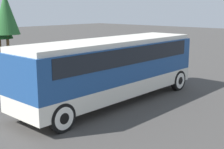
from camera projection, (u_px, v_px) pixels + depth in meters
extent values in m
plane|color=#423F3D|center=(112.00, 102.00, 15.27)|extent=(120.00, 120.00, 0.00)
cube|color=silver|center=(112.00, 86.00, 15.10)|extent=(10.20, 2.58, 0.71)
cube|color=navy|center=(112.00, 61.00, 14.85)|extent=(10.20, 2.58, 1.66)
cube|color=black|center=(112.00, 53.00, 14.76)|extent=(8.97, 2.62, 0.75)
cube|color=silver|center=(112.00, 42.00, 14.65)|extent=(9.99, 2.37, 0.22)
cube|color=navy|center=(168.00, 55.00, 18.48)|extent=(0.36, 2.48, 1.90)
cylinder|color=black|center=(178.00, 80.00, 17.42)|extent=(1.11, 0.28, 1.11)
cylinder|color=silver|center=(178.00, 80.00, 17.42)|extent=(0.87, 0.30, 0.87)
cylinder|color=black|center=(178.00, 80.00, 17.42)|extent=(0.42, 0.32, 0.42)
cylinder|color=black|center=(144.00, 74.00, 18.97)|extent=(1.11, 0.28, 1.11)
cylinder|color=silver|center=(144.00, 74.00, 18.97)|extent=(0.87, 0.30, 0.87)
cylinder|color=black|center=(144.00, 74.00, 18.97)|extent=(0.42, 0.32, 0.42)
cylinder|color=black|center=(62.00, 118.00, 11.45)|extent=(1.11, 0.28, 1.11)
cylinder|color=silver|center=(62.00, 118.00, 11.45)|extent=(0.87, 0.30, 0.87)
cylinder|color=black|center=(62.00, 118.00, 11.45)|extent=(0.42, 0.32, 0.42)
cylinder|color=black|center=(26.00, 105.00, 13.00)|extent=(1.11, 0.28, 1.11)
cylinder|color=silver|center=(26.00, 105.00, 13.00)|extent=(0.87, 0.30, 0.87)
cylinder|color=black|center=(26.00, 105.00, 13.00)|extent=(0.42, 0.32, 0.42)
cube|color=navy|center=(38.00, 65.00, 22.32)|extent=(4.50, 1.87, 0.65)
cube|color=black|center=(36.00, 57.00, 22.07)|extent=(2.34, 1.68, 0.52)
cylinder|color=black|center=(66.00, 66.00, 23.13)|extent=(0.62, 0.22, 0.62)
cylinder|color=black|center=(66.00, 66.00, 23.13)|extent=(0.24, 0.26, 0.24)
cylinder|color=black|center=(52.00, 63.00, 24.24)|extent=(0.62, 0.22, 0.62)
cylinder|color=black|center=(52.00, 63.00, 24.24)|extent=(0.24, 0.26, 0.24)
cylinder|color=black|center=(23.00, 73.00, 20.50)|extent=(0.62, 0.22, 0.62)
cylinder|color=black|center=(23.00, 73.00, 20.50)|extent=(0.24, 0.26, 0.24)
cylinder|color=black|center=(9.00, 70.00, 21.62)|extent=(0.62, 0.22, 0.62)
cylinder|color=black|center=(9.00, 70.00, 21.62)|extent=(0.24, 0.26, 0.24)
cube|color=#2D5638|center=(81.00, 67.00, 21.38)|extent=(4.23, 1.81, 0.67)
cube|color=black|center=(79.00, 59.00, 21.14)|extent=(2.20, 1.63, 0.47)
cylinder|color=black|center=(106.00, 69.00, 22.11)|extent=(0.63, 0.22, 0.63)
cylinder|color=black|center=(106.00, 69.00, 22.11)|extent=(0.24, 0.26, 0.24)
cylinder|color=black|center=(90.00, 66.00, 23.18)|extent=(0.63, 0.22, 0.63)
cylinder|color=black|center=(90.00, 66.00, 23.18)|extent=(0.24, 0.26, 0.24)
cylinder|color=black|center=(70.00, 76.00, 19.68)|extent=(0.63, 0.22, 0.63)
cylinder|color=black|center=(70.00, 76.00, 19.68)|extent=(0.24, 0.26, 0.24)
cylinder|color=black|center=(54.00, 73.00, 20.75)|extent=(0.63, 0.22, 0.63)
cylinder|color=black|center=(54.00, 73.00, 20.75)|extent=(0.24, 0.26, 0.24)
cylinder|color=brown|center=(8.00, 45.00, 30.72)|extent=(0.28, 0.28, 2.01)
cone|color=#28602D|center=(6.00, 13.00, 30.09)|extent=(2.55, 2.55, 4.02)
cylinder|color=brown|center=(0.00, 46.00, 31.26)|extent=(0.28, 0.28, 1.56)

